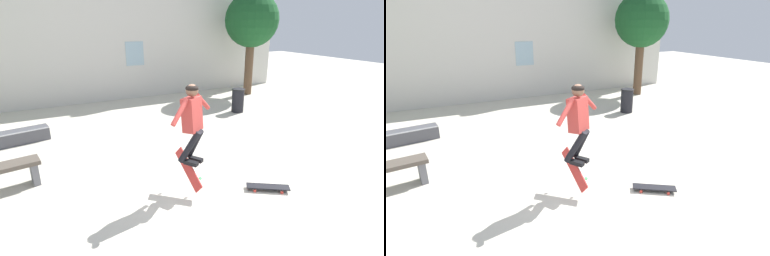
% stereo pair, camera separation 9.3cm
% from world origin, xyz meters
% --- Properties ---
extents(ground_plane, '(40.00, 40.00, 0.00)m').
position_xyz_m(ground_plane, '(0.00, 0.00, 0.00)').
color(ground_plane, beige).
extents(building_backdrop, '(16.06, 0.52, 5.90)m').
position_xyz_m(building_backdrop, '(0.03, 7.89, 2.44)').
color(building_backdrop, beige).
rests_on(building_backdrop, ground_plane).
extents(tree_right, '(2.11, 2.11, 4.03)m').
position_xyz_m(tree_right, '(5.36, 6.21, 2.93)').
color(tree_right, brown).
rests_on(tree_right, ground_plane).
extents(skate_ledge, '(1.67, 0.67, 0.35)m').
position_xyz_m(skate_ledge, '(-3.24, 4.37, 0.18)').
color(skate_ledge, '#4C4C51').
rests_on(skate_ledge, ground_plane).
extents(trash_bin, '(0.45, 0.45, 0.80)m').
position_xyz_m(trash_bin, '(3.45, 4.20, 0.42)').
color(trash_bin, black).
rests_on(trash_bin, ground_plane).
extents(skater, '(1.05, 0.70, 1.41)m').
position_xyz_m(skater, '(-0.22, 0.39, 1.41)').
color(skater, '#B23833').
extents(skateboard_flipping, '(0.22, 0.79, 0.68)m').
position_xyz_m(skateboard_flipping, '(-0.29, 0.41, 0.45)').
color(skateboard_flipping, red).
extents(skateboard_resting, '(0.76, 0.59, 0.08)m').
position_xyz_m(skateboard_resting, '(1.03, -0.23, 0.07)').
color(skateboard_resting, black).
rests_on(skateboard_resting, ground_plane).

